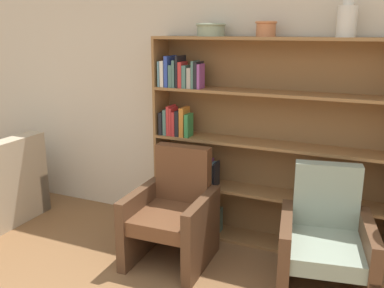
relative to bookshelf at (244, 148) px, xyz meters
name	(u,v)px	position (x,y,z in m)	size (l,w,h in m)	color
wall_back	(270,90)	(0.17, 0.17, 0.51)	(12.00, 0.06, 2.75)	beige
bookshelf	(244,148)	(0.00, 0.00, 0.00)	(2.07, 0.30, 1.84)	olive
bowl_olive	(211,29)	(-0.32, -0.02, 1.03)	(0.26, 0.26, 0.11)	gray
bowl_sage	(266,28)	(0.16, -0.02, 1.04)	(0.18, 0.18, 0.12)	#C67547
vase_tall	(347,20)	(0.78, -0.02, 1.10)	(0.15, 0.15, 0.29)	silver
armchair_leather	(173,214)	(-0.41, -0.60, -0.47)	(0.66, 0.70, 0.94)	brown
armchair_cushioned	(325,243)	(0.82, -0.60, -0.47)	(0.75, 0.78, 0.94)	brown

